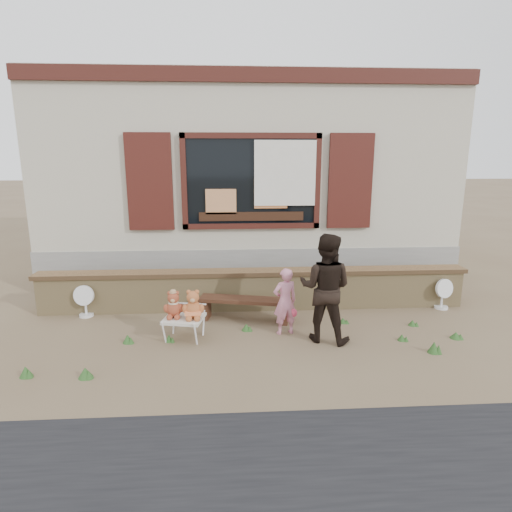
{
  "coord_description": "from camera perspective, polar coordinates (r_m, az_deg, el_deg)",
  "views": [
    {
      "loc": [
        -0.4,
        -5.8,
        2.52
      ],
      "look_at": [
        0.0,
        0.6,
        1.0
      ],
      "focal_mm": 30.0,
      "sensor_mm": 36.0,
      "label": 1
    }
  ],
  "objects": [
    {
      "name": "ground",
      "position": [
        6.33,
        0.34,
        -10.1
      ],
      "size": [
        80.0,
        80.0,
        0.0
      ],
      "primitive_type": "plane",
      "color": "brown",
      "rests_on": "ground"
    },
    {
      "name": "shopfront",
      "position": [
        10.31,
        -1.36,
        10.42
      ],
      "size": [
        8.04,
        5.13,
        4.0
      ],
      "color": "#ADA68C",
      "rests_on": "ground"
    },
    {
      "name": "brick_wall",
      "position": [
        7.15,
        -0.2,
        -4.41
      ],
      "size": [
        7.1,
        0.36,
        0.67
      ],
      "color": "tan",
      "rests_on": "ground"
    },
    {
      "name": "bench",
      "position": [
        6.66,
        -1.44,
        -6.45
      ],
      "size": [
        1.45,
        0.59,
        0.36
      ],
      "rotation": [
        0.0,
        0.0,
        -0.21
      ],
      "color": "#351E12",
      "rests_on": "ground"
    },
    {
      "name": "folding_chair",
      "position": [
        6.09,
        -9.58,
        -8.31
      ],
      "size": [
        0.61,
        0.56,
        0.32
      ],
      "rotation": [
        0.0,
        0.0,
        -0.2
      ],
      "color": "beige",
      "rests_on": "ground"
    },
    {
      "name": "teddy_bear_left",
      "position": [
        6.05,
        -10.93,
        -6.26
      ],
      "size": [
        0.32,
        0.29,
        0.38
      ],
      "primitive_type": null,
      "rotation": [
        0.0,
        0.0,
        -0.2
      ],
      "color": "brown",
      "rests_on": "folding_chair"
    },
    {
      "name": "teddy_bear_right",
      "position": [
        5.97,
        -8.38,
        -6.29
      ],
      "size": [
        0.35,
        0.32,
        0.41
      ],
      "primitive_type": null,
      "rotation": [
        0.0,
        0.0,
        -0.2
      ],
      "color": "#99522A",
      "rests_on": "folding_chair"
    },
    {
      "name": "child",
      "position": [
        6.13,
        3.89,
        -6.05
      ],
      "size": [
        0.4,
        0.32,
        0.97
      ],
      "primitive_type": "imported",
      "rotation": [
        0.0,
        0.0,
        3.4
      ],
      "color": "pink",
      "rests_on": "ground"
    },
    {
      "name": "adult",
      "position": [
        5.91,
        9.22,
        -4.22
      ],
      "size": [
        0.9,
        0.82,
        1.51
      ],
      "primitive_type": "imported",
      "rotation": [
        0.0,
        0.0,
        2.72
      ],
      "color": "black",
      "rests_on": "ground"
    },
    {
      "name": "fan_left",
      "position": [
        7.35,
        -21.82,
        -5.56
      ],
      "size": [
        0.33,
        0.22,
        0.52
      ],
      "rotation": [
        0.0,
        0.0,
        -0.11
      ],
      "color": "silver",
      "rests_on": "ground"
    },
    {
      "name": "fan_right",
      "position": [
        7.82,
        23.6,
        -4.61
      ],
      "size": [
        0.34,
        0.22,
        0.52
      ],
      "rotation": [
        0.0,
        0.0,
        0.25
      ],
      "color": "white",
      "rests_on": "ground"
    },
    {
      "name": "grass_tufts",
      "position": [
        5.81,
        1.1,
        -11.71
      ],
      "size": [
        5.71,
        1.6,
        0.15
      ],
      "color": "#2C5421",
      "rests_on": "ground"
    }
  ]
}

